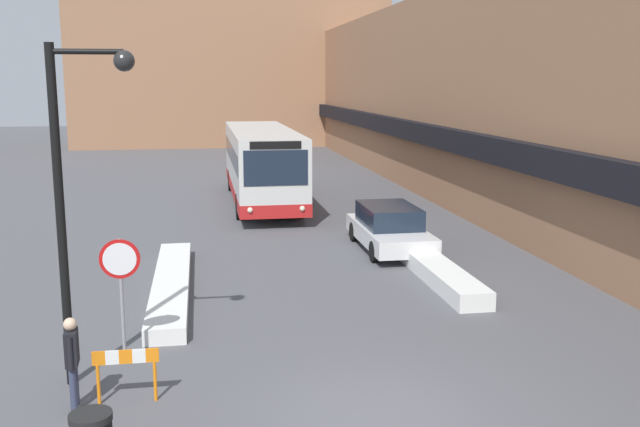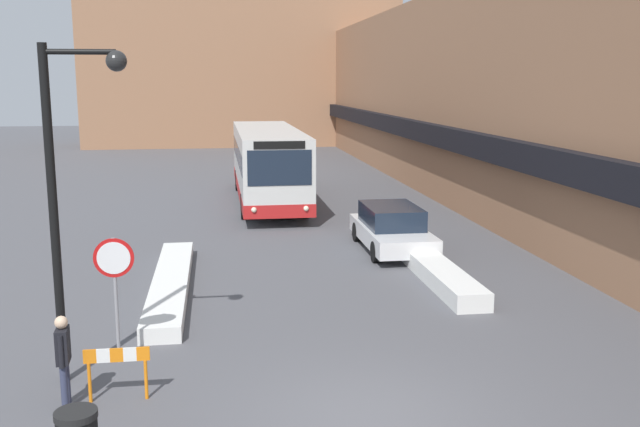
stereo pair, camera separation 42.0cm
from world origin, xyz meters
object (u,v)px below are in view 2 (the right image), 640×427
Objects in this scene: parked_car_front at (392,228)px; street_lamp at (69,176)px; construction_barricade at (117,364)px; stop_sign at (115,273)px; city_bus at (268,163)px; pedestrian at (63,352)px.

parked_car_front is 12.57m from street_lamp.
stop_sign is at bearing 97.03° from construction_barricade.
stop_sign is (-4.23, -18.15, 0.02)m from city_bus.
city_bus is 7.81× the size of pedestrian.
street_lamp is (-0.57, -0.75, 1.96)m from stop_sign.
city_bus is 2.06× the size of street_lamp.
construction_barricade is (0.79, -0.98, -3.09)m from street_lamp.
parked_car_front is 0.78× the size of street_lamp.
pedestrian is (-8.14, -10.21, 0.23)m from parked_car_front.
street_lamp reaches higher than parked_car_front.
parked_car_front is at bearing 137.81° from pedestrian.
parked_car_front is at bearing -71.42° from city_bus.
city_bus is 20.31m from construction_barricade.
stop_sign is 0.41× the size of street_lamp.
street_lamp is at bearing 173.37° from pedestrian.
pedestrian is 0.89m from construction_barricade.
construction_barricade is (-7.30, -10.11, -0.06)m from parked_car_front.
parked_car_front is 12.47m from construction_barricade.
pedestrian reaches higher than parked_car_front.
city_bus reaches higher than stop_sign.
street_lamp is 3.80× the size of pedestrian.
city_bus is at bearing 162.70° from pedestrian.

